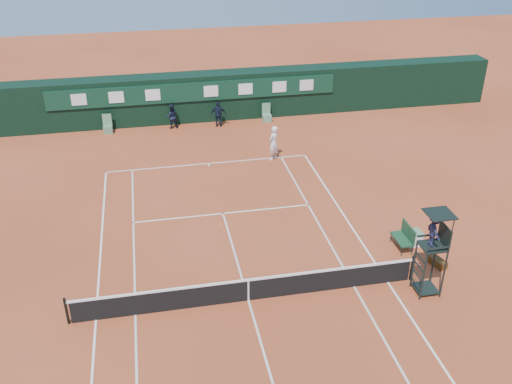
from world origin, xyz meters
TOP-DOWN VIEW (x-y plane):
  - ground at (0.00, 0.00)m, footprint 90.00×90.00m
  - court_lines at (0.00, 0.00)m, footprint 11.05×23.85m
  - tennis_net at (0.00, 0.00)m, footprint 12.90×0.10m
  - back_wall at (0.00, 18.74)m, footprint 40.00×1.65m
  - linesman_chair_left at (-5.50, 17.48)m, footprint 0.55×0.50m
  - linesman_chair_right at (4.50, 17.48)m, footprint 0.55×0.50m
  - umpire_chair at (6.62, -0.79)m, footprint 0.96×0.95m
  - player_bench at (7.06, 2.10)m, footprint 0.56×1.20m
  - tennis_bag at (7.87, 0.67)m, footprint 0.57×0.89m
  - cooler at (7.59, 2.26)m, footprint 0.57×0.57m
  - tennis_ball at (-0.25, 5.39)m, footprint 0.08×0.08m
  - player at (3.63, 11.75)m, footprint 0.84×0.83m
  - ball_kid_left at (-1.57, 17.50)m, footprint 0.78×0.62m
  - ball_kid_right at (1.34, 17.16)m, footprint 1.03×0.63m

SIDE VIEW (x-z plane):
  - ground at x=0.00m, z-range 0.00..0.00m
  - court_lines at x=0.00m, z-range 0.00..0.01m
  - tennis_ball at x=-0.25m, z-range 0.00..0.08m
  - tennis_bag at x=7.87m, z-range 0.00..0.31m
  - linesman_chair_left at x=-5.50m, z-range -0.26..0.89m
  - linesman_chair_right at x=4.50m, z-range -0.26..0.89m
  - cooler at x=7.59m, z-range 0.00..0.65m
  - tennis_net at x=0.00m, z-range -0.04..1.06m
  - player_bench at x=7.06m, z-range 0.05..1.15m
  - ball_kid_left at x=-1.57m, z-range 0.00..1.54m
  - ball_kid_right at x=1.34m, z-range 0.00..1.64m
  - player at x=3.63m, z-range 0.00..1.96m
  - back_wall at x=0.00m, z-range 0.01..3.01m
  - umpire_chair at x=6.62m, z-range 0.75..4.17m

